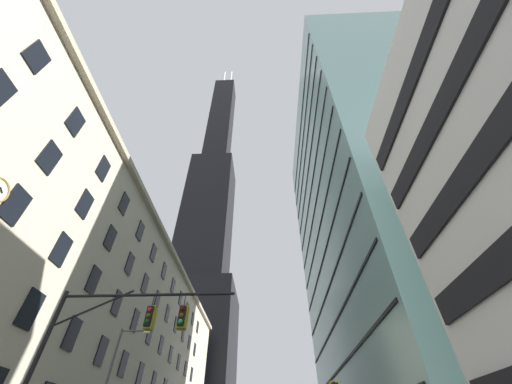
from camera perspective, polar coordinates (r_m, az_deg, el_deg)
name	(u,v)px	position (r m, az deg, el deg)	size (l,w,h in m)	color
station_building	(100,338)	(46.54, -28.50, -24.05)	(15.06, 72.30, 25.25)	#B2A88E
dark_skyscraper	(204,245)	(113.65, -10.28, -10.34)	(26.36, 26.36, 203.53)	black
glass_office_midrise	(378,214)	(45.70, 23.06, -4.11)	(18.51, 36.37, 54.67)	gray
traffic_signal_mast	(118,337)	(15.88, -25.64, -24.38)	(8.68, 0.63, 7.54)	black
street_lamppost	(111,383)	(27.36, -26.81, -30.65)	(2.44, 0.32, 8.93)	#47474C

